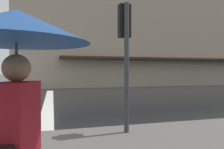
{
  "coord_description": "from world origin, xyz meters",
  "views": [
    {
      "loc": [
        -8.78,
        -3.65,
        1.7
      ],
      "look_at": [
        4.71,
        -7.38,
        1.47
      ],
      "focal_mm": 34.43,
      "sensor_mm": 36.0,
      "label": 1
    }
  ],
  "objects": [
    {
      "name": "zebra_crossing",
      "position": [
        4.0,
        -1.43,
        0.0
      ],
      "size": [
        13.0,
        4.5,
        0.01
      ],
      "color": "silver",
      "rests_on": "ground_plane"
    },
    {
      "name": "haussmann_block_corner",
      "position": [
        20.39,
        -14.5,
        10.19
      ],
      "size": [
        17.0,
        29.29,
        20.82
      ],
      "color": "tan",
      "rests_on": "ground_plane"
    },
    {
      "name": "traffic_signal_post",
      "position": [
        -3.56,
        -5.44,
        2.51
      ],
      "size": [
        0.44,
        0.3,
        3.26
      ],
      "color": "#333338",
      "rests_on": "sidewalk_pavement"
    },
    {
      "name": "pedestrian_with_floral_umbrella",
      "position": [
        -6.95,
        -3.37,
        1.84
      ],
      "size": [
        1.17,
        1.17,
        2.03
      ],
      "color": "maroon",
      "rests_on": "sidewalk_pavement"
    }
  ]
}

